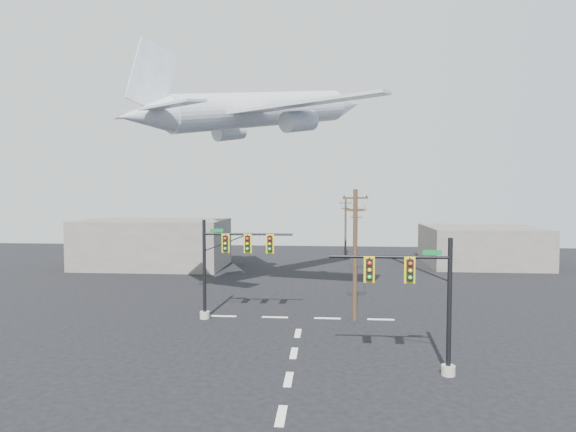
# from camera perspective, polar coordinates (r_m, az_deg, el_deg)

# --- Properties ---
(ground) EXTENTS (120.00, 120.00, 0.00)m
(ground) POSITION_cam_1_polar(r_m,az_deg,el_deg) (26.00, 0.06, -18.81)
(ground) COLOR black
(ground) RESTS_ON ground
(lane_markings) EXTENTS (14.00, 21.20, 0.01)m
(lane_markings) POSITION_cam_1_polar(r_m,az_deg,el_deg) (31.00, 0.88, -15.14)
(lane_markings) COLOR silver
(lane_markings) RESTS_ON ground
(signal_mast_near) EXTENTS (6.60, 0.80, 7.24)m
(signal_mast_near) POSITION_cam_1_polar(r_m,az_deg,el_deg) (26.41, 15.75, -9.79)
(signal_mast_near) COLOR gray
(signal_mast_near) RESTS_ON ground
(signal_mast_far) EXTENTS (7.04, 0.83, 7.50)m
(signal_mast_far) POSITION_cam_1_polar(r_m,az_deg,el_deg) (36.45, -7.36, -5.59)
(signal_mast_far) COLOR gray
(signal_mast_far) RESTS_ON ground
(utility_pole_a) EXTENTS (1.91, 0.69, 9.79)m
(utility_pole_a) POSITION_cam_1_polar(r_m,az_deg,el_deg) (36.09, 7.96, -4.26)
(utility_pole_a) COLOR #452F1D
(utility_pole_a) RESTS_ON ground
(utility_pole_b) EXTENTS (1.61, 0.42, 8.01)m
(utility_pole_b) POSITION_cam_1_polar(r_m,az_deg,el_deg) (53.71, 8.09, -2.88)
(utility_pole_b) COLOR #452F1D
(utility_pole_b) RESTS_ON ground
(utility_pole_c) EXTENTS (1.72, 0.53, 8.50)m
(utility_pole_c) POSITION_cam_1_polar(r_m,az_deg,el_deg) (69.10, 6.83, -1.34)
(utility_pole_c) COLOR #452F1D
(utility_pole_c) RESTS_ON ground
(power_lines) EXTENTS (2.77, 33.12, 0.63)m
(power_lines) POSITION_cam_1_polar(r_m,az_deg,el_deg) (52.40, 7.70, 1.12)
(power_lines) COLOR black
(airliner) EXTENTS (22.11, 23.23, 7.21)m
(airliner) POSITION_cam_1_polar(r_m,az_deg,el_deg) (43.32, -2.99, 12.41)
(airliner) COLOR silver
(building_left) EXTENTS (18.00, 10.00, 6.00)m
(building_left) POSITION_cam_1_polar(r_m,az_deg,el_deg) (63.35, -15.67, -3.15)
(building_left) COLOR slate
(building_left) RESTS_ON ground
(building_right) EXTENTS (14.00, 12.00, 5.00)m
(building_right) POSITION_cam_1_polar(r_m,az_deg,el_deg) (67.52, 21.94, -3.31)
(building_right) COLOR slate
(building_right) RESTS_ON ground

